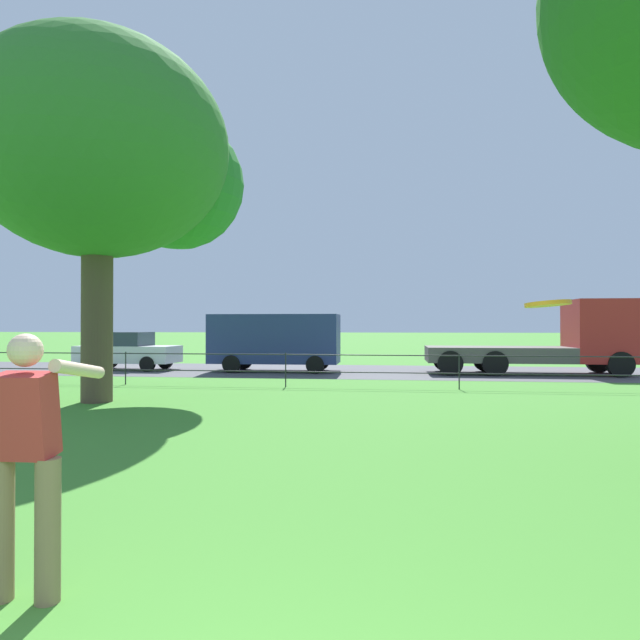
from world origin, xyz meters
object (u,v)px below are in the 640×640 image
(tree_large_lawn, at_px, (109,155))
(person_thrower, at_px, (26,456))
(flatbed_truck_center, at_px, (558,341))
(panel_van_far_left, at_px, (276,339))
(frisbee, at_px, (548,304))
(car_white_left, at_px, (127,351))

(tree_large_lawn, bearing_deg, person_thrower, -64.49)
(person_thrower, relative_size, flatbed_truck_center, 0.24)
(panel_van_far_left, bearing_deg, frisbee, -72.86)
(tree_large_lawn, height_order, frisbee, tree_large_lawn)
(tree_large_lawn, distance_m, panel_van_far_left, 10.26)
(tree_large_lawn, relative_size, car_white_left, 2.14)
(frisbee, bearing_deg, panel_van_far_left, 107.14)
(person_thrower, distance_m, car_white_left, 20.30)
(person_thrower, xyz_separation_m, panel_van_far_left, (-2.31, 18.40, 0.33))
(frisbee, relative_size, car_white_left, 0.09)
(tree_large_lawn, xyz_separation_m, person_thrower, (4.57, -9.57, -5.04))
(person_thrower, distance_m, panel_van_far_left, 18.55)
(car_white_left, bearing_deg, panel_van_far_left, -0.33)
(tree_large_lawn, distance_m, frisbee, 12.94)
(panel_van_far_left, relative_size, flatbed_truck_center, 0.69)
(frisbee, xyz_separation_m, panel_van_far_left, (-5.63, 18.25, -0.66))
(tree_large_lawn, bearing_deg, panel_van_far_left, 75.67)
(person_thrower, height_order, panel_van_far_left, panel_van_far_left)
(frisbee, relative_size, flatbed_truck_center, 0.05)
(frisbee, bearing_deg, tree_large_lawn, 129.92)
(tree_large_lawn, xyz_separation_m, frisbee, (7.89, -9.42, -4.05))
(car_white_left, relative_size, flatbed_truck_center, 0.55)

